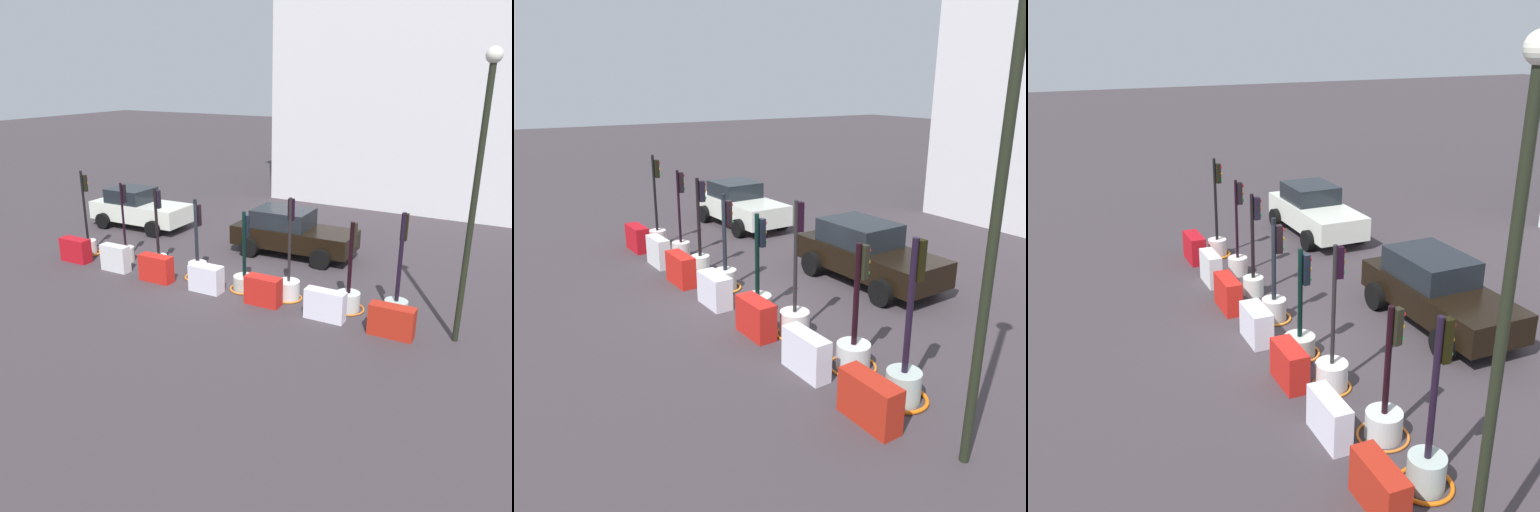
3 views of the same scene
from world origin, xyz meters
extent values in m
plane|color=#3A3237|center=(0.00, 0.00, 0.00)|extent=(120.00, 120.00, 0.00)
cylinder|color=silver|center=(-5.88, -0.09, 0.27)|extent=(0.58, 0.58, 0.54)
cylinder|color=black|center=(-5.88, -0.09, 1.83)|extent=(0.09, 0.09, 2.59)
cube|color=black|center=(-5.85, 0.02, 2.66)|extent=(0.19, 0.16, 0.59)
sphere|color=red|center=(-5.83, 0.09, 2.86)|extent=(0.11, 0.11, 0.11)
sphere|color=orange|center=(-5.83, 0.09, 2.66)|extent=(0.11, 0.11, 0.11)
sphere|color=green|center=(-5.83, 0.09, 2.46)|extent=(0.11, 0.11, 0.11)
torus|color=orange|center=(-5.88, -0.09, 0.04)|extent=(0.84, 0.84, 0.08)
cylinder|color=beige|center=(-4.14, 0.03, 0.26)|extent=(0.57, 0.57, 0.52)
cylinder|color=black|center=(-4.14, 0.03, 1.68)|extent=(0.08, 0.08, 2.32)
cube|color=black|center=(-4.15, 0.15, 2.44)|extent=(0.18, 0.16, 0.63)
sphere|color=red|center=(-4.15, 0.23, 2.65)|extent=(0.11, 0.11, 0.11)
sphere|color=orange|center=(-4.15, 0.23, 2.44)|extent=(0.11, 0.11, 0.11)
sphere|color=green|center=(-4.15, 0.23, 2.23)|extent=(0.11, 0.11, 0.11)
cylinder|color=silver|center=(-2.58, -0.02, 0.25)|extent=(0.56, 0.56, 0.50)
cylinder|color=black|center=(-2.58, -0.02, 1.67)|extent=(0.10, 0.10, 2.33)
cube|color=black|center=(-2.57, 0.11, 2.43)|extent=(0.17, 0.16, 0.60)
sphere|color=red|center=(-2.57, 0.20, 2.63)|extent=(0.10, 0.10, 0.10)
sphere|color=orange|center=(-2.57, 0.20, 2.43)|extent=(0.10, 0.10, 0.10)
sphere|color=green|center=(-2.57, 0.20, 2.23)|extent=(0.10, 0.10, 0.10)
cylinder|color=#B9B3B1|center=(-0.94, -0.04, 0.27)|extent=(0.61, 0.61, 0.55)
cylinder|color=black|center=(-0.94, -0.04, 1.60)|extent=(0.11, 0.11, 2.10)
cube|color=black|center=(-0.95, 0.09, 2.11)|extent=(0.17, 0.17, 0.70)
sphere|color=red|center=(-0.95, 0.19, 2.34)|extent=(0.11, 0.11, 0.11)
sphere|color=orange|center=(-0.95, 0.19, 2.11)|extent=(0.11, 0.11, 0.11)
sphere|color=green|center=(-0.95, 0.19, 1.87)|extent=(0.11, 0.11, 0.11)
torus|color=orange|center=(-0.94, -0.04, 0.03)|extent=(0.88, 0.88, 0.06)
cylinder|color=#B0B0A5|center=(0.91, -0.13, 0.23)|extent=(0.70, 0.70, 0.46)
cylinder|color=black|center=(0.91, -0.13, 1.48)|extent=(0.11, 0.11, 2.05)
cube|color=black|center=(0.93, -0.01, 2.03)|extent=(0.17, 0.16, 0.69)
sphere|color=red|center=(0.94, 0.07, 2.26)|extent=(0.10, 0.10, 0.10)
sphere|color=orange|center=(0.94, 0.07, 2.03)|extent=(0.10, 0.10, 0.10)
sphere|color=green|center=(0.94, 0.07, 1.80)|extent=(0.10, 0.10, 0.10)
torus|color=orange|center=(0.91, -0.13, 0.03)|extent=(0.93, 0.93, 0.06)
cylinder|color=silver|center=(2.41, -0.07, 0.29)|extent=(0.67, 0.67, 0.57)
cylinder|color=black|center=(2.41, -0.07, 1.83)|extent=(0.09, 0.09, 2.52)
cube|color=black|center=(2.39, 0.04, 2.72)|extent=(0.17, 0.17, 0.64)
sphere|color=red|center=(2.37, 0.12, 2.93)|extent=(0.09, 0.09, 0.09)
sphere|color=orange|center=(2.37, 0.12, 2.72)|extent=(0.09, 0.09, 0.09)
sphere|color=green|center=(2.37, 0.12, 2.50)|extent=(0.09, 0.09, 0.09)
torus|color=orange|center=(2.41, -0.07, 0.03)|extent=(0.84, 0.84, 0.05)
cylinder|color=silver|center=(4.22, 0.09, 0.26)|extent=(0.68, 0.68, 0.52)
cylinder|color=black|center=(4.22, 0.09, 1.56)|extent=(0.11, 0.11, 2.08)
cube|color=black|center=(4.25, 0.21, 2.21)|extent=(0.17, 0.17, 0.67)
sphere|color=red|center=(4.26, 0.30, 2.43)|extent=(0.10, 0.10, 0.10)
sphere|color=orange|center=(4.26, 0.30, 2.21)|extent=(0.10, 0.10, 0.10)
sphere|color=green|center=(4.26, 0.30, 1.98)|extent=(0.10, 0.10, 0.10)
torus|color=orange|center=(4.22, 0.09, 0.03)|extent=(0.96, 0.96, 0.05)
cylinder|color=#A9B9B1|center=(5.60, 0.06, 0.29)|extent=(0.63, 0.63, 0.58)
cylinder|color=black|center=(5.60, 0.06, 1.81)|extent=(0.11, 0.11, 2.46)
cube|color=black|center=(5.59, 0.19, 2.62)|extent=(0.16, 0.15, 0.72)
sphere|color=red|center=(5.59, 0.28, 2.86)|extent=(0.10, 0.10, 0.10)
sphere|color=orange|center=(5.59, 0.28, 2.62)|extent=(0.10, 0.10, 0.10)
sphere|color=green|center=(5.59, 0.28, 2.38)|extent=(0.10, 0.10, 0.10)
torus|color=orange|center=(5.60, 0.06, 0.04)|extent=(0.95, 0.95, 0.07)
cube|color=red|center=(-5.68, -0.88, 0.42)|extent=(1.13, 0.47, 0.85)
cube|color=silver|center=(-3.76, -0.88, 0.45)|extent=(1.04, 0.39, 0.91)
cube|color=red|center=(-1.94, -0.93, 0.44)|extent=(1.15, 0.44, 0.87)
cube|color=silver|center=(-0.05, -0.82, 0.42)|extent=(1.05, 0.49, 0.84)
cube|color=red|center=(1.95, -0.81, 0.43)|extent=(1.06, 0.47, 0.85)
cube|color=silver|center=(3.90, -0.84, 0.43)|extent=(1.13, 0.40, 0.85)
cube|color=#AD2214|center=(5.75, -0.89, 0.42)|extent=(1.17, 0.44, 0.83)
cube|color=black|center=(0.80, 3.62, 0.71)|extent=(4.55, 1.93, 0.71)
cube|color=black|center=(0.35, 3.60, 1.38)|extent=(2.14, 1.62, 0.64)
cylinder|color=black|center=(2.15, 4.61, 0.35)|extent=(0.72, 0.31, 0.71)
cylinder|color=black|center=(2.23, 2.75, 0.35)|extent=(0.72, 0.31, 0.71)
cylinder|color=black|center=(-0.62, 4.50, 0.35)|extent=(0.72, 0.31, 0.71)
cylinder|color=black|center=(-0.55, 2.64, 0.35)|extent=(0.72, 0.31, 0.71)
cube|color=silver|center=(-6.60, 3.69, 0.72)|extent=(4.39, 1.92, 0.75)
cube|color=black|center=(-7.10, 3.67, 1.39)|extent=(1.82, 1.62, 0.59)
cylinder|color=black|center=(-5.29, 4.67, 0.34)|extent=(0.69, 0.30, 0.68)
cylinder|color=black|center=(-5.23, 2.78, 0.34)|extent=(0.69, 0.30, 0.68)
cylinder|color=black|center=(-7.97, 4.59, 0.34)|extent=(0.69, 0.30, 0.68)
cylinder|color=black|center=(-7.91, 2.70, 0.34)|extent=(0.69, 0.30, 0.68)
cylinder|color=black|center=(7.25, -0.32, 3.31)|extent=(0.15, 0.15, 6.63)
camera|label=1|loc=(8.78, -13.16, 6.43)|focal=37.00mm
camera|label=2|loc=(11.36, -6.41, 5.45)|focal=37.63mm
camera|label=3|loc=(12.29, -5.04, 7.02)|focal=43.94mm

